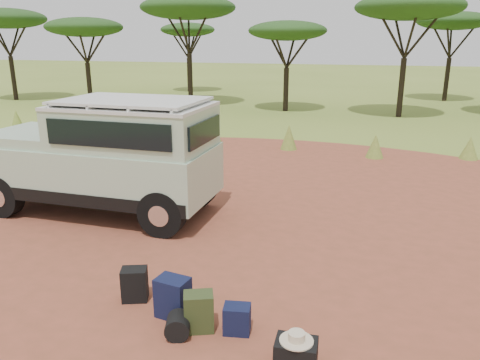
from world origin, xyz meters
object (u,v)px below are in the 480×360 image
(backpack_black, at_px, (135,285))
(backpack_navy, at_px, (173,298))
(duffel_navy, at_px, (237,319))
(safari_vehicle, at_px, (106,159))
(backpack_olive, at_px, (199,312))
(hard_case, at_px, (296,354))
(walking_staff, at_px, (128,181))

(backpack_black, bearing_deg, backpack_navy, -38.42)
(duffel_navy, bearing_deg, safari_vehicle, 129.22)
(backpack_navy, distance_m, duffel_navy, 1.00)
(safari_vehicle, relative_size, duffel_navy, 13.51)
(duffel_navy, bearing_deg, backpack_olive, -179.62)
(hard_case, bearing_deg, backpack_black, 160.29)
(backpack_navy, bearing_deg, safari_vehicle, 140.97)
(backpack_navy, relative_size, hard_case, 1.18)
(safari_vehicle, height_order, hard_case, safari_vehicle)
(backpack_navy, xyz_separation_m, hard_case, (1.87, -0.57, -0.12))
(walking_staff, distance_m, backpack_olive, 4.87)
(safari_vehicle, height_order, backpack_navy, safari_vehicle)
(backpack_olive, xyz_separation_m, duffel_navy, (0.51, 0.09, -0.07))
(safari_vehicle, height_order, walking_staff, safari_vehicle)
(safari_vehicle, bearing_deg, backpack_black, -53.24)
(walking_staff, relative_size, backpack_olive, 2.93)
(safari_vehicle, xyz_separation_m, duffel_navy, (4.16, -3.60, -1.06))
(duffel_navy, bearing_deg, backpack_black, 158.75)
(backpack_olive, distance_m, hard_case, 1.45)
(safari_vehicle, bearing_deg, hard_case, -38.85)
(safari_vehicle, distance_m, hard_case, 6.56)
(backpack_navy, bearing_deg, backpack_olive, -14.67)
(backpack_black, height_order, hard_case, backpack_black)
(safari_vehicle, relative_size, backpack_olive, 9.84)
(walking_staff, bearing_deg, safari_vehicle, 123.42)
(safari_vehicle, height_order, backpack_olive, safari_vehicle)
(backpack_navy, height_order, hard_case, backpack_navy)
(safari_vehicle, relative_size, backpack_black, 10.48)
(hard_case, bearing_deg, backpack_olive, 162.77)
(safari_vehicle, relative_size, walking_staff, 3.36)
(safari_vehicle, distance_m, duffel_navy, 5.60)
(backpack_olive, height_order, hard_case, backpack_olive)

